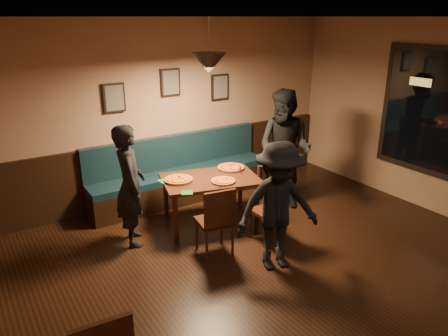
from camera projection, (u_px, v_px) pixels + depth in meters
name	position (u px, v px, depth m)	size (l,w,h in m)	color
floor	(327.00, 305.00, 4.37)	(7.00, 7.00, 0.00)	black
ceiling	(355.00, 17.00, 3.42)	(7.00, 7.00, 0.00)	silver
wall_back	(171.00, 111.00, 6.66)	(6.00, 6.00, 0.00)	#8C704F
wainscot	(174.00, 165.00, 6.94)	(5.88, 0.06, 1.00)	black
booth_bench	(181.00, 170.00, 6.73)	(3.00, 0.60, 1.00)	#0F232D
picture_left	(114.00, 98.00, 6.07)	(0.32, 0.04, 0.42)	black
picture_center	(170.00, 82.00, 6.48)	(0.32, 0.04, 0.42)	black
picture_right	(220.00, 87.00, 6.99)	(0.32, 0.04, 0.42)	black
pendant_lamp	(209.00, 63.00, 5.32)	(0.44, 0.44, 0.25)	black
dining_table	(211.00, 201.00, 5.97)	(1.30, 0.84, 0.70)	black
chair_near_left	(214.00, 220.00, 5.19)	(0.40, 0.40, 0.90)	#311A0D
chair_near_right	(268.00, 210.00, 5.52)	(0.38, 0.38, 0.85)	black
diner_left	(130.00, 186.00, 5.33)	(0.58, 0.38, 1.58)	black
diner_right	(285.00, 149.00, 6.41)	(0.88, 0.69, 1.81)	black
diner_front	(278.00, 207.00, 4.80)	(0.99, 0.57, 1.54)	black
pizza_a	(178.00, 179.00, 5.74)	(0.39, 0.39, 0.04)	gold
pizza_b	(223.00, 181.00, 5.70)	(0.33, 0.33, 0.04)	#C56C25
pizza_c	(231.00, 167.00, 6.19)	(0.39, 0.39, 0.04)	orange
soda_glass	(260.00, 171.00, 5.89)	(0.07, 0.07, 0.15)	black
tabasco_bottle	(240.00, 169.00, 6.02)	(0.03, 0.03, 0.11)	#901E04
napkin_a	(165.00, 181.00, 5.74)	(0.16, 0.16, 0.01)	#217E22
napkin_b	(187.00, 193.00, 5.36)	(0.14, 0.14, 0.01)	#1C6B21
cutlery_set	(226.00, 186.00, 5.58)	(0.02, 0.17, 0.00)	#B9B8BD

